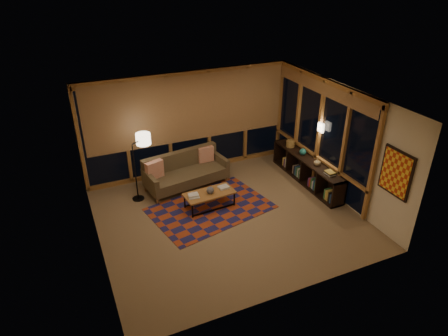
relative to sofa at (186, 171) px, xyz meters
name	(u,v)px	position (x,y,z in m)	size (l,w,h in m)	color
floor	(228,217)	(0.38, -1.66, -0.42)	(5.50, 5.00, 0.01)	tan
ceiling	(229,101)	(0.38, -1.66, 2.28)	(5.50, 5.00, 0.01)	beige
walls	(228,163)	(0.38, -1.66, 0.93)	(5.51, 5.01, 2.70)	beige
window_wall_back	(189,124)	(0.38, 0.77, 0.93)	(5.30, 0.16, 2.60)	#8F5E27
window_wall_right	(318,133)	(3.06, -1.06, 0.93)	(0.16, 3.70, 2.60)	#8F5E27
wall_art	(396,173)	(3.09, -3.51, 1.03)	(0.06, 0.74, 0.94)	red
wall_sconce	(321,127)	(3.00, -1.21, 1.13)	(0.12, 0.18, 0.22)	#FCE7C0
sofa	(186,171)	(0.00, 0.00, 0.00)	(2.04, 0.83, 0.83)	brown
pillow_left	(155,170)	(-0.79, 0.01, 0.22)	(0.44, 0.15, 0.44)	red
pillow_right	(206,155)	(0.64, 0.30, 0.20)	(0.40, 0.13, 0.40)	red
area_rug	(211,208)	(0.16, -1.18, -0.41)	(2.63, 1.76, 0.01)	#9B3918
coffee_table	(210,200)	(0.17, -1.11, -0.23)	(1.15, 0.53, 0.38)	#8F5E27
book_stack_a	(194,196)	(-0.22, -1.14, 0.00)	(0.22, 0.17, 0.06)	silver
book_stack_b	(224,187)	(0.55, -1.05, -0.01)	(0.25, 0.20, 0.05)	silver
ceramic_pot	(210,190)	(0.18, -1.15, 0.05)	(0.17, 0.17, 0.17)	black
floor_lamp	(135,170)	(-1.27, -0.10, 0.37)	(0.52, 0.34, 1.57)	black
bookshelf	(307,170)	(2.87, -1.01, -0.09)	(0.40, 2.63, 0.66)	black
basket	(290,144)	(2.85, -0.22, 0.32)	(0.22, 0.22, 0.17)	olive
teal_bowl	(303,152)	(2.87, -0.78, 0.33)	(0.18, 0.18, 0.18)	#1C6362
vase	(317,162)	(2.87, -1.40, 0.33)	(0.17, 0.17, 0.18)	tan
shelf_book_stack	(330,173)	(2.87, -1.90, 0.28)	(0.18, 0.25, 0.07)	silver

